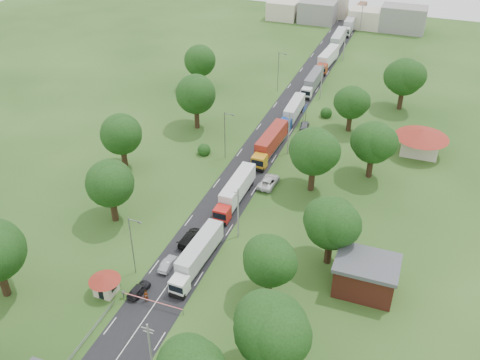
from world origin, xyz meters
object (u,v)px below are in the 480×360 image
at_px(guard_booth, 105,281).
at_px(pedestrian_near, 146,296).
at_px(car_lane_mid, 168,264).
at_px(info_sign, 305,111).
at_px(boom_barrier, 144,299).
at_px(truck_0, 197,255).
at_px(car_lane_front, 139,289).

xyz_separation_m(guard_booth, pedestrian_near, (5.95, 0.50, -1.21)).
distance_m(guard_booth, car_lane_mid, 9.61).
relative_size(guard_booth, info_sign, 1.07).
bearing_deg(guard_booth, pedestrian_near, 4.81).
relative_size(car_lane_mid, pedestrian_near, 2.12).
distance_m(boom_barrier, truck_0, 10.22).
height_order(guard_booth, car_lane_front, guard_booth).
height_order(info_sign, truck_0, info_sign).
distance_m(guard_booth, info_sign, 61.27).
bearing_deg(car_lane_mid, info_sign, -98.07).
distance_m(truck_0, pedestrian_near, 9.71).
bearing_deg(guard_booth, info_sign, 78.32).
bearing_deg(info_sign, car_lane_front, -97.98).
bearing_deg(car_lane_mid, guard_booth, 53.27).
distance_m(boom_barrier, pedestrian_near, 0.52).
bearing_deg(truck_0, car_lane_front, -124.07).
bearing_deg(guard_booth, car_lane_front, 20.18).
bearing_deg(car_lane_front, car_lane_mid, -94.90).
xyz_separation_m(guard_booth, car_lane_mid, (5.59, 7.68, -1.50)).
relative_size(truck_0, pedestrian_near, 7.35).
xyz_separation_m(info_sign, truck_0, (-2.85, -50.55, -0.95)).
distance_m(boom_barrier, car_lane_mid, 7.68).
distance_m(guard_booth, pedestrian_near, 6.09).
height_order(car_lane_front, car_lane_mid, car_lane_front).
distance_m(car_lane_mid, pedestrian_near, 7.19).
bearing_deg(guard_booth, boom_barrier, 0.01).
xyz_separation_m(car_lane_front, car_lane_mid, (1.39, 6.13, -0.01)).
bearing_deg(pedestrian_near, car_lane_mid, 85.27).
height_order(truck_0, car_lane_mid, truck_0).
relative_size(guard_booth, car_lane_mid, 1.09).
xyz_separation_m(info_sign, pedestrian_near, (-6.45, -59.50, -2.05)).
bearing_deg(car_lane_mid, pedestrian_near, 92.21).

